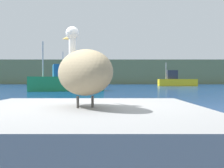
% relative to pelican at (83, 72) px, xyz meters
% --- Properties ---
extents(ground_plane, '(260.00, 260.00, 0.00)m').
position_rel_pelican_xyz_m(ground_plane, '(-0.03, 0.55, -1.11)').
color(ground_plane, navy).
extents(hillside_backdrop, '(140.00, 17.91, 5.67)m').
position_rel_pelican_xyz_m(hillside_backdrop, '(-0.03, 66.38, 1.73)').
color(hillside_backdrop, '#6B7A51').
rests_on(hillside_backdrop, ground).
extents(pier_dock, '(2.75, 2.94, 0.71)m').
position_rel_pelican_xyz_m(pier_dock, '(0.01, -0.01, -0.76)').
color(pier_dock, gray).
rests_on(pier_dock, ground).
extents(pelican, '(0.95, 1.38, 0.98)m').
position_rel_pelican_xyz_m(pelican, '(0.00, 0.00, 0.00)').
color(pelican, '#958362').
rests_on(pelican, pier_dock).
extents(fishing_boat_blue, '(4.70, 2.27, 5.25)m').
position_rel_pelican_xyz_m(fishing_boat_blue, '(-5.67, 36.36, -0.13)').
color(fishing_boat_blue, blue).
rests_on(fishing_boat_blue, ground).
extents(fishing_boat_yellow, '(6.14, 2.16, 3.82)m').
position_rel_pelican_xyz_m(fishing_boat_yellow, '(10.80, 40.04, -0.28)').
color(fishing_boat_yellow, yellow).
rests_on(fishing_boat_yellow, ground).
extents(fishing_boat_green, '(7.04, 3.95, 4.46)m').
position_rel_pelican_xyz_m(fishing_boat_green, '(-3.97, 21.23, -0.26)').
color(fishing_boat_green, '#1E8C4C').
rests_on(fishing_boat_green, ground).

